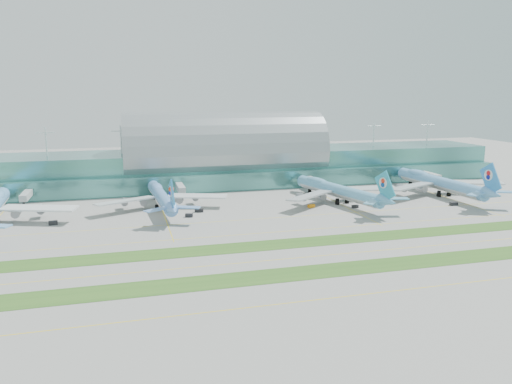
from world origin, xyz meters
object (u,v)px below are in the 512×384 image
object	(u,v)px
airliner_c	(337,190)
airliner_d	(439,182)
airliner_b	(161,196)
terminal	(224,160)

from	to	relation	value
airliner_c	airliner_d	xyz separation A→B (m)	(61.09, 2.86, 0.50)
airliner_b	airliner_d	xyz separation A→B (m)	(147.94, -6.49, 0.92)
terminal	airliner_d	size ratio (longest dim) A/B	4.12
terminal	airliner_d	bearing A→B (deg)	-31.29
airliner_c	airliner_d	world-z (taller)	airliner_d
airliner_b	airliner_c	distance (m)	87.36
terminal	airliner_d	xyz separation A→B (m)	(105.31, -64.00, -7.22)
terminal	airliner_d	distance (m)	123.44
airliner_b	airliner_c	size ratio (longest dim) A/B	0.95
airliner_b	airliner_d	size ratio (longest dim) A/B	0.87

